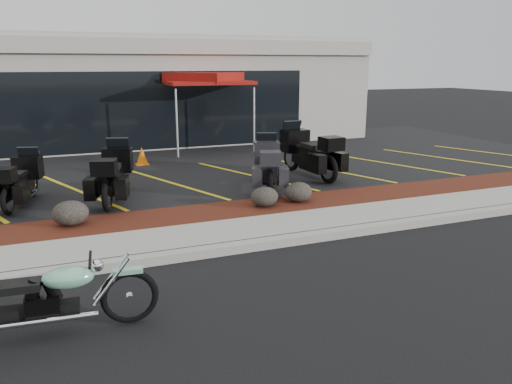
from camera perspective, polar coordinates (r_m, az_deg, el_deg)
name	(u,v)px	position (r m, az deg, el deg)	size (l,w,h in m)	color
ground	(251,273)	(7.60, -0.63, -9.20)	(90.00, 90.00, 0.00)	black
curb	(231,248)	(8.36, -2.86, -6.41)	(24.00, 0.25, 0.15)	gray
sidewalk	(218,235)	(8.98, -4.31, -4.92)	(24.00, 1.20, 0.15)	gray
mulch_bed	(200,216)	(10.08, -6.37, -2.77)	(24.00, 1.20, 0.16)	#3E140E
upper_lot	(152,166)	(15.20, -11.82, 2.89)	(26.00, 9.60, 0.15)	black
dealership_building	(121,90)	(21.14, -15.16, 11.17)	(18.00, 8.16, 4.00)	#A5A095
boulder_left	(70,213)	(9.76, -20.45, -2.28)	(0.65, 0.54, 0.46)	black
boulder_mid	(264,197)	(10.36, 0.98, -0.54)	(0.59, 0.49, 0.42)	black
boulder_right	(299,192)	(10.75, 4.88, 0.00)	(0.60, 0.50, 0.43)	black
hero_cruiser	(129,288)	(6.24, -14.31, -10.64)	(2.58, 0.65, 0.91)	#78BC9B
touring_black_front	(30,172)	(12.16, -24.38, 2.11)	(1.95, 0.75, 1.14)	black
touring_black_mid	(119,165)	(11.89, -15.38, 3.00)	(2.20, 0.84, 1.28)	black
touring_grey	(267,157)	(12.49, 1.21, 4.00)	(2.16, 0.82, 1.26)	#28282D
touring_black_rear	(292,146)	(13.83, 4.11, 5.29)	(2.40, 0.92, 1.40)	black
traffic_cone	(142,156)	(15.11, -12.91, 4.04)	(0.36, 0.36, 0.52)	#E46007
popup_canopy	(204,80)	(17.47, -5.91, 12.65)	(3.45, 3.45, 2.60)	silver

